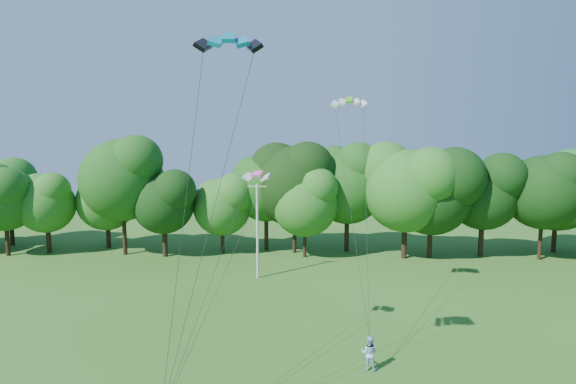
{
  "coord_description": "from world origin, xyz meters",
  "views": [
    {
      "loc": [
        3.84,
        -13.1,
        12.79
      ],
      "look_at": [
        2.05,
        13.0,
        9.71
      ],
      "focal_mm": 28.0,
      "sensor_mm": 36.0,
      "label": 1
    }
  ],
  "objects": [
    {
      "name": "utility_pole",
      "position": [
        -1.73,
        27.05,
        4.49
      ],
      "size": [
        1.75,
        0.22,
        8.77
      ],
      "rotation": [
        0.0,
        0.0,
        0.01
      ],
      "color": "beige",
      "rests_on": "ground"
    },
    {
      "name": "kite_flyer_right",
      "position": [
        6.75,
        10.94,
        0.95
      ],
      "size": [
        1.08,
        0.94,
        1.9
      ],
      "primitive_type": "imported",
      "rotation": [
        0.0,
        0.0,
        2.87
      ],
      "color": "#AEC7F2",
      "rests_on": "ground"
    },
    {
      "name": "kite_teal",
      "position": [
        0.04,
        6.12,
        17.02
      ],
      "size": [
        2.8,
        1.54,
        0.65
      ],
      "rotation": [
        0.0,
        0.0,
        0.15
      ],
      "color": "#047395",
      "rests_on": "ground"
    },
    {
      "name": "kite_green",
      "position": [
        5.97,
        19.81,
        15.6
      ],
      "size": [
        2.56,
        1.25,
        0.58
      ],
      "rotation": [
        0.0,
        0.0,
        -0.06
      ],
      "color": "#46C01C",
      "rests_on": "ground"
    },
    {
      "name": "kite_pink",
      "position": [
        0.3,
        12.52,
        10.81
      ],
      "size": [
        1.68,
        1.04,
        0.33
      ],
      "rotation": [
        0.0,
        0.0,
        -0.2
      ],
      "color": "#FF46AB",
      "rests_on": "ground"
    },
    {
      "name": "tree_back_west",
      "position": [
        -33.23,
        37.92,
        6.97
      ],
      "size": [
        7.68,
        7.68,
        11.17
      ],
      "color": "#351D15",
      "rests_on": "ground"
    },
    {
      "name": "tree_back_center",
      "position": [
        1.17,
        36.68,
        9.08
      ],
      "size": [
        9.99,
        9.99,
        14.53
      ],
      "color": "black",
      "rests_on": "ground"
    }
  ]
}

